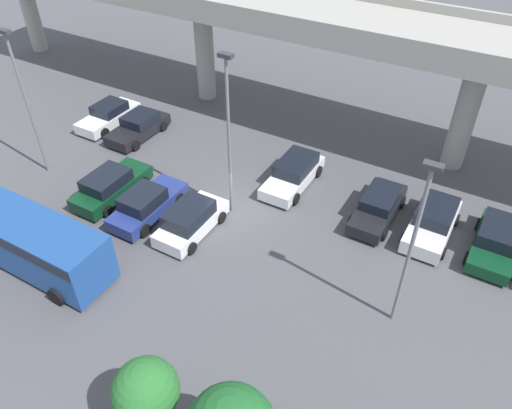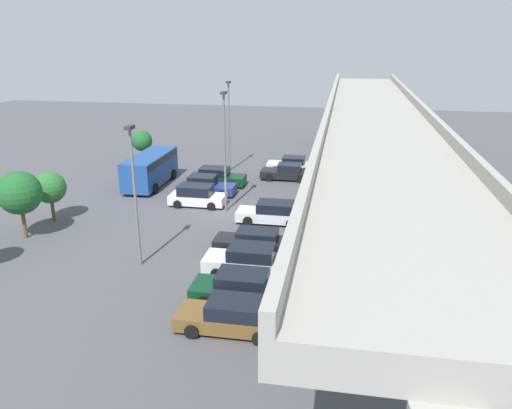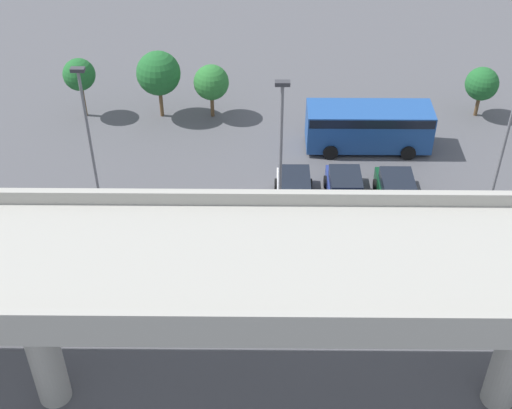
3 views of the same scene
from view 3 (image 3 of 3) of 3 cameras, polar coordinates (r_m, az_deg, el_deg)
name	(u,v)px [view 3 (image 3 of 3)]	position (r m, az deg, el deg)	size (l,w,h in m)	color
ground_plane	(273,233)	(37.63, 1.39, -2.28)	(116.87, 116.87, 0.00)	#4C4C51
highway_overpass	(279,277)	(25.28, 1.86, -5.83)	(55.86, 6.47, 8.32)	#9E9B93
parked_car_1	(477,270)	(36.15, 17.23, -5.00)	(2.17, 4.59, 1.47)	black
parked_car_2	(397,194)	(39.76, 11.23, 0.81)	(2.17, 4.85, 1.60)	#0C381E
parked_car_3	(345,191)	(39.54, 7.15, 1.07)	(2.12, 4.77, 1.62)	navy
parked_car_4	(294,191)	(39.22, 3.08, 1.05)	(2.13, 4.34, 1.63)	silver
parked_car_5	(242,272)	(34.32, -1.11, -5.46)	(2.16, 4.90, 1.53)	silver
parked_car_6	(134,267)	(35.17, -9.73, -4.94)	(2.04, 4.79, 1.44)	black
parked_car_7	(75,267)	(35.65, -14.29, -4.87)	(2.22, 4.66, 1.63)	silver
parked_car_8	(10,270)	(36.44, -19.07, -4.96)	(2.25, 4.63, 1.54)	#0C381E
shuttle_bus	(369,124)	(43.81, 9.01, 6.35)	(7.52, 2.83, 2.74)	#1E478C
lamp_post_near_aisle	(281,151)	(34.57, 2.00, 4.33)	(0.70, 0.35, 8.93)	slate
lamp_post_mid_lot	(509,128)	(38.77, 19.55, 5.77)	(0.70, 0.35, 8.61)	slate
lamp_post_by_overpass	(87,127)	(38.16, -13.34, 6.08)	(0.70, 0.35, 8.14)	slate
tree_front_left	(482,84)	(48.44, 17.62, 9.18)	(2.14, 2.14, 3.39)	brown
tree_front_centre	(211,82)	(46.15, -3.60, 9.72)	(2.27, 2.27, 3.61)	brown
tree_front_right	(158,73)	(46.20, -7.81, 10.36)	(2.82, 2.82, 4.52)	brown
tree_front_far_right	(79,75)	(47.26, -13.96, 10.03)	(2.06, 2.06, 4.02)	brown
traffic_cone	(354,182)	(40.98, 7.81, 1.78)	(0.44, 0.44, 0.70)	black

